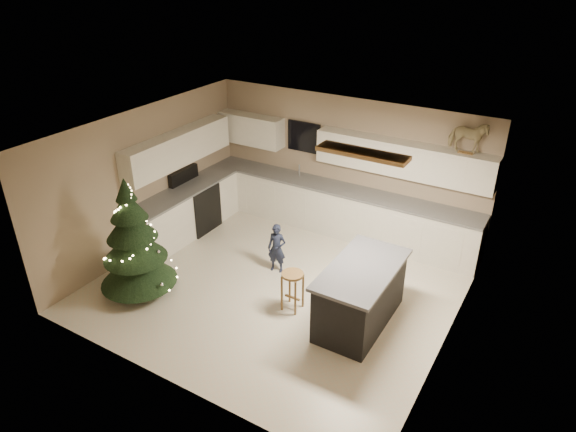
{
  "coord_description": "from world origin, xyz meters",
  "views": [
    {
      "loc": [
        3.73,
        -5.91,
        4.95
      ],
      "look_at": [
        0.0,
        0.35,
        1.15
      ],
      "focal_mm": 32.0,
      "sensor_mm": 36.0,
      "label": 1
    }
  ],
  "objects_px": {
    "christmas_tree": "(134,247)",
    "rocking_horse": "(468,137)",
    "toddler": "(277,248)",
    "bar_stool": "(293,282)",
    "island": "(360,295)"
  },
  "relations": [
    {
      "from": "toddler",
      "to": "rocking_horse",
      "type": "relative_size",
      "value": 1.36
    },
    {
      "from": "christmas_tree",
      "to": "toddler",
      "type": "bearing_deg",
      "value": 45.7
    },
    {
      "from": "island",
      "to": "rocking_horse",
      "type": "relative_size",
      "value": 2.62
    },
    {
      "from": "christmas_tree",
      "to": "toddler",
      "type": "distance_m",
      "value": 2.32
    },
    {
      "from": "bar_stool",
      "to": "toddler",
      "type": "xyz_separation_m",
      "value": [
        -0.76,
        0.78,
        -0.04
      ]
    },
    {
      "from": "toddler",
      "to": "rocking_horse",
      "type": "xyz_separation_m",
      "value": [
        2.44,
        1.93,
        1.84
      ]
    },
    {
      "from": "bar_stool",
      "to": "christmas_tree",
      "type": "distance_m",
      "value": 2.54
    },
    {
      "from": "christmas_tree",
      "to": "toddler",
      "type": "relative_size",
      "value": 2.26
    },
    {
      "from": "bar_stool",
      "to": "rocking_horse",
      "type": "bearing_deg",
      "value": 58.21
    },
    {
      "from": "island",
      "to": "christmas_tree",
      "type": "xyz_separation_m",
      "value": [
        -3.37,
        -1.1,
        0.34
      ]
    },
    {
      "from": "christmas_tree",
      "to": "toddler",
      "type": "xyz_separation_m",
      "value": [
        1.6,
        1.64,
        -0.38
      ]
    },
    {
      "from": "toddler",
      "to": "rocking_horse",
      "type": "height_order",
      "value": "rocking_horse"
    },
    {
      "from": "christmas_tree",
      "to": "rocking_horse",
      "type": "distance_m",
      "value": 5.58
    },
    {
      "from": "island",
      "to": "toddler",
      "type": "xyz_separation_m",
      "value": [
        -1.77,
        0.54,
        -0.04
      ]
    },
    {
      "from": "christmas_tree",
      "to": "rocking_horse",
      "type": "xyz_separation_m",
      "value": [
        4.04,
        3.57,
        1.46
      ]
    }
  ]
}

